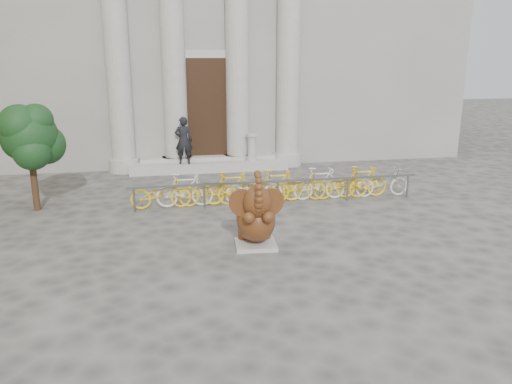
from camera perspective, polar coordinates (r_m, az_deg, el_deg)
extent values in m
plane|color=#474442|center=(10.52, 0.07, -8.28)|extent=(80.00, 80.00, 0.00)
cube|color=gray|center=(24.63, -7.14, 19.11)|extent=(22.00, 10.00, 12.00)
cube|color=black|center=(19.58, -5.67, 9.43)|extent=(2.40, 0.16, 4.00)
cylinder|color=#A8A59E|center=(19.33, -15.54, 13.95)|extent=(0.90, 0.90, 8.00)
cylinder|color=#A8A59E|center=(19.30, -9.42, 14.28)|extent=(0.90, 0.90, 8.00)
cylinder|color=#A8A59E|center=(19.53, -2.14, 14.47)|extent=(0.90, 0.90, 8.00)
cylinder|color=#A8A59E|center=(19.94, 3.72, 14.46)|extent=(0.90, 0.90, 8.00)
cube|color=#A8A59E|center=(19.39, -5.36, 3.04)|extent=(6.00, 1.20, 0.36)
cube|color=#A8A59E|center=(11.46, -0.02, -6.02)|extent=(0.99, 0.91, 0.09)
ellipsoid|color=black|center=(11.54, -0.13, -4.17)|extent=(0.84, 0.80, 0.59)
ellipsoid|color=black|center=(11.29, -0.03, -3.23)|extent=(0.98, 1.18, 0.96)
cylinder|color=black|center=(11.69, -1.41, -4.75)|extent=(0.30, 0.30, 0.24)
cylinder|color=black|center=(11.74, 1.02, -4.66)|extent=(0.30, 0.30, 0.24)
cylinder|color=black|center=(10.86, -0.89, -2.95)|extent=(0.27, 0.57, 0.37)
cylinder|color=black|center=(10.91, 1.24, -2.88)|extent=(0.27, 0.57, 0.37)
ellipsoid|color=black|center=(10.82, 0.16, -1.18)|extent=(0.68, 0.64, 0.74)
cylinder|color=black|center=(10.91, -1.54, -1.25)|extent=(0.60, 0.29, 0.63)
cylinder|color=black|center=(10.97, 1.72, -1.16)|extent=(0.62, 0.19, 0.63)
cone|color=beige|center=(10.68, -0.32, -2.23)|extent=(0.10, 0.22, 0.10)
cone|color=beige|center=(10.70, 0.86, -2.19)|extent=(0.13, 0.22, 0.10)
cube|color=slate|center=(14.60, 2.55, 1.25)|extent=(8.66, 0.06, 0.06)
cylinder|color=slate|center=(14.31, -13.75, -0.90)|extent=(0.06, 0.06, 0.70)
cylinder|color=slate|center=(14.34, -5.90, -0.51)|extent=(0.06, 0.06, 0.70)
cylinder|color=slate|center=(14.68, 2.54, -0.08)|extent=(0.06, 0.06, 0.70)
cylinder|color=slate|center=(15.33, 10.42, 0.33)|extent=(0.06, 0.06, 0.70)
cylinder|color=slate|center=(16.14, 16.93, 0.66)|extent=(0.06, 0.06, 0.70)
imported|color=yellow|center=(14.49, -10.83, 0.08)|extent=(1.70, 0.50, 1.00)
imported|color=silver|center=(14.51, -8.16, 0.21)|extent=(1.66, 0.47, 1.00)
imported|color=yellow|center=(14.56, -5.49, 0.34)|extent=(1.70, 0.50, 1.00)
imported|color=yellow|center=(14.63, -2.85, 0.47)|extent=(1.66, 0.47, 1.00)
imported|color=silver|center=(14.74, -0.25, 0.60)|extent=(1.70, 0.50, 1.00)
imported|color=yellow|center=(14.88, 2.32, 0.73)|extent=(1.66, 0.47, 1.00)
imported|color=yellow|center=(15.05, 4.83, 0.85)|extent=(1.70, 0.50, 1.00)
imported|color=silver|center=(15.25, 7.28, 0.96)|extent=(1.66, 0.47, 1.00)
imported|color=yellow|center=(15.47, 9.66, 1.07)|extent=(1.70, 0.50, 1.00)
imported|color=yellow|center=(15.72, 11.97, 1.18)|extent=(1.66, 0.47, 1.00)
imported|color=silver|center=(16.00, 14.21, 1.28)|extent=(1.70, 0.50, 1.00)
cylinder|color=#332114|center=(15.30, -24.05, 1.41)|extent=(0.18, 0.18, 1.83)
sphere|color=black|center=(15.09, -24.53, 5.93)|extent=(1.53, 1.53, 1.53)
sphere|color=black|center=(15.25, -22.94, 5.01)|extent=(1.12, 1.12, 1.12)
sphere|color=black|center=(15.43, -25.35, 5.24)|extent=(1.02, 1.02, 1.02)
sphere|color=black|center=(14.83, -24.24, 4.22)|extent=(1.02, 1.02, 1.02)
sphere|color=black|center=(14.89, -25.41, 6.92)|extent=(1.12, 1.12, 1.12)
sphere|color=black|center=(14.88, -23.83, 7.48)|extent=(0.92, 0.92, 0.92)
imported|color=black|center=(18.78, -8.27, 5.86)|extent=(0.67, 0.46, 1.76)
cylinder|color=#A8A59E|center=(19.27, -0.49, 3.78)|extent=(0.43, 0.43, 0.13)
cylinder|color=#A8A59E|center=(19.20, -0.50, 5.00)|extent=(0.30, 0.30, 0.97)
cylinder|color=#A8A59E|center=(19.11, -0.50, 6.52)|extent=(0.43, 0.43, 0.11)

